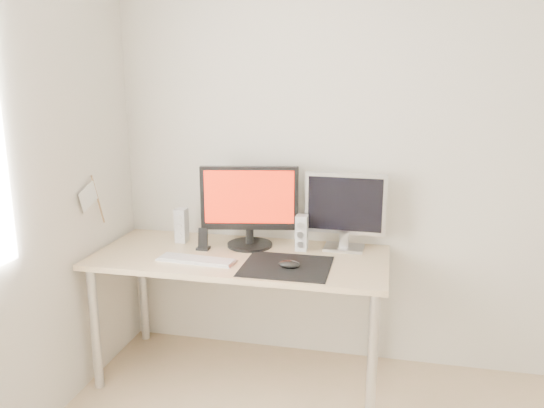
{
  "coord_description": "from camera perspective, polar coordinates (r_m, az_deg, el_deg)",
  "views": [
    {
      "loc": [
        -0.16,
        -1.28,
        1.67
      ],
      "look_at": [
        -0.77,
        1.45,
        1.01
      ],
      "focal_mm": 35.0,
      "sensor_mm": 36.0,
      "label": 1
    }
  ],
  "objects": [
    {
      "name": "wall_back",
      "position": [
        3.06,
        15.49,
        4.95
      ],
      "size": [
        3.5,
        0.0,
        3.5
      ],
      "primitive_type": "plane",
      "rotation": [
        1.57,
        0.0,
        0.0
      ],
      "color": "silver",
      "rests_on": "ground"
    },
    {
      "name": "mousepad",
      "position": [
        2.74,
        1.56,
        -6.71
      ],
      "size": [
        0.45,
        0.4,
        0.0
      ],
      "primitive_type": "cube",
      "color": "black",
      "rests_on": "desk"
    },
    {
      "name": "mouse",
      "position": [
        2.7,
        1.86,
        -6.51
      ],
      "size": [
        0.11,
        0.07,
        0.04
      ],
      "primitive_type": "ellipsoid",
      "color": "black",
      "rests_on": "mousepad"
    },
    {
      "name": "desk",
      "position": [
        2.95,
        -3.42,
        -6.91
      ],
      "size": [
        1.6,
        0.7,
        0.73
      ],
      "color": "#D1B587",
      "rests_on": "ground"
    },
    {
      "name": "main_monitor",
      "position": [
        2.99,
        -2.44,
        0.05
      ],
      "size": [
        0.55,
        0.3,
        0.47
      ],
      "color": "black",
      "rests_on": "desk"
    },
    {
      "name": "second_monitor",
      "position": [
        2.97,
        7.87,
        -0.4
      ],
      "size": [
        0.45,
        0.17,
        0.43
      ],
      "color": "silver",
      "rests_on": "desk"
    },
    {
      "name": "speaker_left",
      "position": [
        3.16,
        -9.71,
        -2.28
      ],
      "size": [
        0.06,
        0.08,
        0.2
      ],
      "color": "silver",
      "rests_on": "desk"
    },
    {
      "name": "speaker_right",
      "position": [
        2.97,
        3.22,
        -3.12
      ],
      "size": [
        0.06,
        0.08,
        0.2
      ],
      "color": "white",
      "rests_on": "desk"
    },
    {
      "name": "keyboard",
      "position": [
        2.84,
        -8.14,
        -5.96
      ],
      "size": [
        0.43,
        0.15,
        0.02
      ],
      "color": "silver",
      "rests_on": "desk"
    },
    {
      "name": "phone_dock",
      "position": [
        3.02,
        -7.42,
        -4.19
      ],
      "size": [
        0.07,
        0.06,
        0.12
      ],
      "color": "black",
      "rests_on": "desk"
    },
    {
      "name": "pennant",
      "position": [
        3.02,
        -18.84,
        0.72
      ],
      "size": [
        0.01,
        0.23,
        0.29
      ],
      "color": "#A57F54",
      "rests_on": "wall_left"
    }
  ]
}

